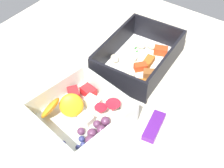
# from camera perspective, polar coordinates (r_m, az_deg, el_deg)

# --- Properties ---
(table_surface) EXTENTS (0.80, 0.80, 0.02)m
(table_surface) POSITION_cam_1_polar(r_m,az_deg,el_deg) (0.65, 0.18, -2.84)
(table_surface) COLOR beige
(table_surface) RESTS_ON ground
(pasta_container) EXTENTS (0.21, 0.15, 0.06)m
(pasta_container) POSITION_cam_1_polar(r_m,az_deg,el_deg) (0.70, 5.01, 4.61)
(pasta_container) COLOR white
(pasta_container) RESTS_ON table_surface
(fruit_bowl) EXTENTS (0.18, 0.18, 0.06)m
(fruit_bowl) POSITION_cam_1_polar(r_m,az_deg,el_deg) (0.59, -5.66, -5.53)
(fruit_bowl) COLOR silver
(fruit_bowl) RESTS_ON table_surface
(candy_bar) EXTENTS (0.07, 0.04, 0.01)m
(candy_bar) POSITION_cam_1_polar(r_m,az_deg,el_deg) (0.59, 7.78, -7.75)
(candy_bar) COLOR #51197A
(candy_bar) RESTS_ON table_surface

